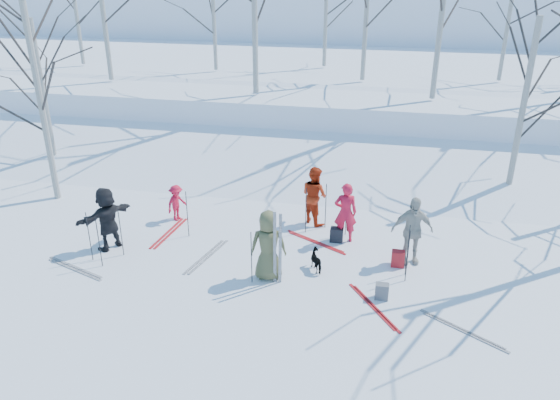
% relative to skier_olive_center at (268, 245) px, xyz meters
% --- Properties ---
extents(ground, '(120.00, 120.00, 0.00)m').
position_rel_skier_olive_center_xyz_m(ground, '(-0.07, 0.18, -0.87)').
color(ground, white).
rests_on(ground, ground).
extents(snow_ramp, '(70.00, 9.49, 4.12)m').
position_rel_skier_olive_center_xyz_m(snow_ramp, '(-0.07, 7.18, -0.72)').
color(snow_ramp, white).
rests_on(snow_ramp, ground).
extents(snow_plateau, '(70.00, 18.00, 2.20)m').
position_rel_skier_olive_center_xyz_m(snow_plateau, '(-0.07, 17.18, 0.13)').
color(snow_plateau, white).
rests_on(snow_plateau, ground).
extents(far_hill, '(90.00, 30.00, 6.00)m').
position_rel_skier_olive_center_xyz_m(far_hill, '(-0.07, 38.18, 1.13)').
color(far_hill, white).
rests_on(far_hill, ground).
extents(skier_olive_center, '(0.94, 0.71, 1.75)m').
position_rel_skier_olive_center_xyz_m(skier_olive_center, '(0.00, 0.00, 0.00)').
color(skier_olive_center, '#4F5030').
rests_on(skier_olive_center, ground).
extents(skier_red_north, '(0.66, 0.48, 1.68)m').
position_rel_skier_olive_center_xyz_m(skier_red_north, '(1.60, 2.24, -0.03)').
color(skier_red_north, red).
rests_on(skier_red_north, ground).
extents(skier_redor_behind, '(1.05, 1.03, 1.71)m').
position_rel_skier_olive_center_xyz_m(skier_redor_behind, '(0.63, 3.18, -0.02)').
color(skier_redor_behind, '#B32A0D').
rests_on(skier_redor_behind, ground).
extents(skier_red_seated, '(0.64, 0.80, 1.09)m').
position_rel_skier_olive_center_xyz_m(skier_red_seated, '(-3.31, 2.53, -0.33)').
color(skier_red_seated, red).
rests_on(skier_red_seated, ground).
extents(skier_cream_east, '(1.11, 0.65, 1.78)m').
position_rel_skier_olive_center_xyz_m(skier_cream_east, '(3.32, 1.43, 0.02)').
color(skier_cream_east, beige).
rests_on(skier_cream_east, ground).
extents(skier_grey_west, '(1.23, 1.63, 1.72)m').
position_rel_skier_olive_center_xyz_m(skier_grey_west, '(-4.43, 0.59, -0.02)').
color(skier_grey_west, black).
rests_on(skier_grey_west, ground).
extents(dog, '(0.57, 0.66, 0.52)m').
position_rel_skier_olive_center_xyz_m(dog, '(1.11, 0.58, -0.61)').
color(dog, black).
rests_on(dog, ground).
extents(upright_ski_left, '(0.10, 0.17, 1.90)m').
position_rel_skier_olive_center_xyz_m(upright_ski_left, '(0.20, -0.22, 0.08)').
color(upright_ski_left, silver).
rests_on(upright_ski_left, ground).
extents(upright_ski_right, '(0.13, 0.23, 1.89)m').
position_rel_skier_olive_center_xyz_m(upright_ski_right, '(0.34, -0.25, 0.08)').
color(upright_ski_right, silver).
rests_on(upright_ski_right, ground).
extents(ski_pair_a, '(1.92, 2.08, 0.02)m').
position_rel_skier_olive_center_xyz_m(ski_pair_a, '(4.40, -1.20, -0.86)').
color(ski_pair_a, silver).
rests_on(ski_pair_a, ground).
extents(ski_pair_b, '(1.97, 2.09, 0.02)m').
position_rel_skier_olive_center_xyz_m(ski_pair_b, '(2.55, -0.75, -0.86)').
color(ski_pair_b, red).
rests_on(ski_pair_b, ground).
extents(ski_pair_c, '(1.03, 1.99, 0.02)m').
position_rel_skier_olive_center_xyz_m(ski_pair_c, '(-1.79, 0.62, -0.86)').
color(ski_pair_c, silver).
rests_on(ski_pair_c, ground).
extents(ski_pair_d, '(1.43, 2.03, 0.02)m').
position_rel_skier_olive_center_xyz_m(ski_pair_d, '(-4.80, -0.59, -0.86)').
color(ski_pair_d, silver).
rests_on(ski_pair_d, ground).
extents(ski_pair_e, '(1.83, 2.07, 0.02)m').
position_rel_skier_olive_center_xyz_m(ski_pair_e, '(0.86, 1.97, -0.86)').
color(ski_pair_e, red).
rests_on(ski_pair_e, ground).
extents(ski_pair_f, '(0.58, 1.94, 0.02)m').
position_rel_skier_olive_center_xyz_m(ski_pair_f, '(-3.23, 1.66, -0.86)').
color(ski_pair_f, red).
rests_on(ski_pair_f, ground).
extents(ski_pole_a, '(0.02, 0.02, 1.34)m').
position_rel_skier_olive_center_xyz_m(ski_pole_a, '(-4.58, -0.10, -0.20)').
color(ski_pole_a, black).
rests_on(ski_pole_a, ground).
extents(ski_pole_b, '(0.02, 0.02, 1.34)m').
position_rel_skier_olive_center_xyz_m(ski_pole_b, '(-2.63, 1.62, -0.20)').
color(ski_pole_b, black).
rests_on(ski_pole_b, ground).
extents(ski_pole_c, '(0.02, 0.02, 1.34)m').
position_rel_skier_olive_center_xyz_m(ski_pole_c, '(0.99, 2.91, -0.20)').
color(ski_pole_c, black).
rests_on(ski_pole_c, ground).
extents(ski_pole_d, '(0.02, 0.02, 1.34)m').
position_rel_skier_olive_center_xyz_m(ski_pole_d, '(0.49, 2.50, -0.20)').
color(ski_pole_d, black).
rests_on(ski_pole_d, ground).
extents(ski_pole_e, '(0.02, 0.02, 1.34)m').
position_rel_skier_olive_center_xyz_m(ski_pole_e, '(-3.92, 0.29, -0.20)').
color(ski_pole_e, black).
rests_on(ski_pole_e, ground).
extents(ski_pole_f, '(0.02, 0.02, 1.34)m').
position_rel_skier_olive_center_xyz_m(ski_pole_f, '(-4.19, -0.33, -0.20)').
color(ski_pole_f, black).
rests_on(ski_pole_f, ground).
extents(ski_pole_g, '(0.02, 0.02, 1.34)m').
position_rel_skier_olive_center_xyz_m(ski_pole_g, '(-0.34, -0.29, -0.20)').
color(ski_pole_g, black).
rests_on(ski_pole_g, ground).
extents(ski_pole_h, '(0.02, 0.02, 1.34)m').
position_rel_skier_olive_center_xyz_m(ski_pole_h, '(1.60, 2.60, -0.20)').
color(ski_pole_h, black).
rests_on(ski_pole_h, ground).
extents(ski_pole_i, '(0.02, 0.02, 1.34)m').
position_rel_skier_olive_center_xyz_m(ski_pole_i, '(3.23, 0.50, -0.20)').
color(ski_pole_i, black).
rests_on(ski_pole_i, ground).
extents(ski_pole_j, '(0.02, 0.02, 1.34)m').
position_rel_skier_olive_center_xyz_m(ski_pole_j, '(3.23, 0.79, -0.20)').
color(ski_pole_j, black).
rests_on(ski_pole_j, ground).
extents(backpack_red, '(0.32, 0.22, 0.42)m').
position_rel_skier_olive_center_xyz_m(backpack_red, '(3.04, 1.16, -0.66)').
color(backpack_red, '#AC1A1F').
rests_on(backpack_red, ground).
extents(backpack_grey, '(0.30, 0.20, 0.38)m').
position_rel_skier_olive_center_xyz_m(backpack_grey, '(2.70, -0.36, -0.68)').
color(backpack_grey, '#585A60').
rests_on(backpack_grey, ground).
extents(backpack_dark, '(0.34, 0.24, 0.40)m').
position_rel_skier_olive_center_xyz_m(backpack_dark, '(1.40, 2.14, -0.67)').
color(backpack_dark, black).
rests_on(backpack_dark, ground).
extents(birch_plateau_a, '(4.91, 4.91, 6.16)m').
position_rel_skier_olive_center_xyz_m(birch_plateau_a, '(1.26, 12.87, 4.41)').
color(birch_plateau_a, silver).
rests_on(birch_plateau_a, snow_plateau).
extents(birch_plateau_c, '(3.79, 3.79, 4.56)m').
position_rel_skier_olive_center_xyz_m(birch_plateau_c, '(-5.64, 13.82, 3.61)').
color(birch_plateau_c, silver).
rests_on(birch_plateau_c, snow_plateau).
extents(birch_plateau_d, '(4.27, 4.27, 5.25)m').
position_rel_skier_olive_center_xyz_m(birch_plateau_d, '(-12.52, 13.90, 3.95)').
color(birch_plateau_d, silver).
rests_on(birch_plateau_d, snow_plateau).
extents(birch_plateau_f, '(4.07, 4.07, 4.96)m').
position_rel_skier_olive_center_xyz_m(birch_plateau_f, '(-0.78, 15.75, 3.81)').
color(birch_plateau_f, silver).
rests_on(birch_plateau_f, snow_plateau).
extents(birch_plateau_h, '(3.80, 3.80, 4.57)m').
position_rel_skier_olive_center_xyz_m(birch_plateau_h, '(7.02, 13.96, 3.61)').
color(birch_plateau_h, silver).
rests_on(birch_plateau_h, snow_plateau).
extents(birch_plateau_i, '(5.32, 5.32, 6.74)m').
position_rel_skier_olive_center_xyz_m(birch_plateau_i, '(4.05, 10.03, 4.70)').
color(birch_plateau_i, silver).
rests_on(birch_plateau_i, snow_plateau).
extents(birch_edge_a, '(5.01, 5.01, 6.30)m').
position_rel_skier_olive_center_xyz_m(birch_edge_a, '(-7.67, 3.26, 2.28)').
color(birch_edge_a, silver).
rests_on(birch_edge_a, ground).
extents(birch_edge_d, '(4.26, 4.26, 5.23)m').
position_rel_skier_olive_center_xyz_m(birch_edge_d, '(-9.34, 5.83, 1.74)').
color(birch_edge_d, silver).
rests_on(birch_edge_d, ground).
extents(birch_edge_e, '(4.51, 4.51, 5.58)m').
position_rel_skier_olive_center_xyz_m(birch_edge_e, '(6.41, 6.07, 1.92)').
color(birch_edge_e, silver).
rests_on(birch_edge_e, ground).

